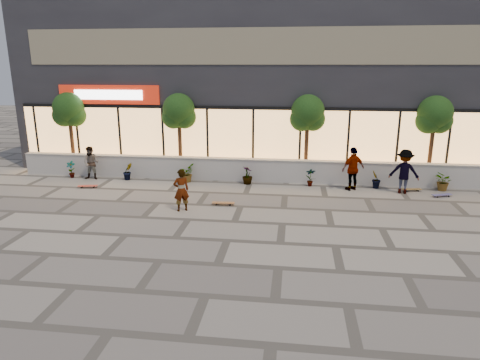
# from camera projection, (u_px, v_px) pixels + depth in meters

# --- Properties ---
(ground) EXTENTS (80.00, 80.00, 0.00)m
(ground) POSITION_uv_depth(u_px,v_px,m) (227.00, 240.00, 13.09)
(ground) COLOR #A39C8E
(ground) RESTS_ON ground
(planter_wall) EXTENTS (22.00, 0.42, 1.04)m
(planter_wall) POSITION_uv_depth(u_px,v_px,m) (251.00, 170.00, 19.66)
(planter_wall) COLOR #BCBAB3
(planter_wall) RESTS_ON ground
(retail_building) EXTENTS (24.00, 9.17, 8.50)m
(retail_building) POSITION_uv_depth(u_px,v_px,m) (261.00, 82.00, 23.93)
(retail_building) COLOR #28272C
(retail_building) RESTS_ON ground
(shrub_a) EXTENTS (0.43, 0.29, 0.81)m
(shrub_a) POSITION_uv_depth(u_px,v_px,m) (71.00, 169.00, 20.21)
(shrub_a) COLOR black
(shrub_a) RESTS_ON ground
(shrub_b) EXTENTS (0.57, 0.57, 0.81)m
(shrub_b) POSITION_uv_depth(u_px,v_px,m) (128.00, 171.00, 19.87)
(shrub_b) COLOR black
(shrub_b) RESTS_ON ground
(shrub_c) EXTENTS (0.68, 0.77, 0.81)m
(shrub_c) POSITION_uv_depth(u_px,v_px,m) (187.00, 173.00, 19.52)
(shrub_c) COLOR black
(shrub_c) RESTS_ON ground
(shrub_d) EXTENTS (0.64, 0.64, 0.81)m
(shrub_d) POSITION_uv_depth(u_px,v_px,m) (247.00, 175.00, 19.17)
(shrub_d) COLOR black
(shrub_d) RESTS_ON ground
(shrub_e) EXTENTS (0.46, 0.35, 0.81)m
(shrub_e) POSITION_uv_depth(u_px,v_px,m) (310.00, 177.00, 18.83)
(shrub_e) COLOR black
(shrub_e) RESTS_ON ground
(shrub_f) EXTENTS (0.55, 0.57, 0.81)m
(shrub_f) POSITION_uv_depth(u_px,v_px,m) (376.00, 179.00, 18.48)
(shrub_f) COLOR black
(shrub_f) RESTS_ON ground
(shrub_g) EXTENTS (0.77, 0.84, 0.81)m
(shrub_g) POSITION_uv_depth(u_px,v_px,m) (444.00, 182.00, 18.13)
(shrub_g) COLOR black
(shrub_g) RESTS_ON ground
(tree_west) EXTENTS (1.60, 1.50, 3.92)m
(tree_west) POSITION_uv_depth(u_px,v_px,m) (69.00, 112.00, 20.79)
(tree_west) COLOR #4F331C
(tree_west) RESTS_ON ground
(tree_midwest) EXTENTS (1.60, 1.50, 3.92)m
(tree_midwest) POSITION_uv_depth(u_px,v_px,m) (179.00, 113.00, 20.11)
(tree_midwest) COLOR #4F331C
(tree_midwest) RESTS_ON ground
(tree_mideast) EXTENTS (1.60, 1.50, 3.92)m
(tree_mideast) POSITION_uv_depth(u_px,v_px,m) (308.00, 115.00, 19.37)
(tree_mideast) COLOR #4F331C
(tree_mideast) RESTS_ON ground
(tree_east) EXTENTS (1.60, 1.50, 3.92)m
(tree_east) POSITION_uv_depth(u_px,v_px,m) (435.00, 117.00, 18.69)
(tree_east) COLOR #4F331C
(tree_east) RESTS_ON ground
(skater_center) EXTENTS (0.68, 0.61, 1.57)m
(skater_center) POSITION_uv_depth(u_px,v_px,m) (181.00, 190.00, 15.56)
(skater_center) COLOR silver
(skater_center) RESTS_ON ground
(skater_left) EXTENTS (0.78, 0.62, 1.56)m
(skater_left) POSITION_uv_depth(u_px,v_px,m) (91.00, 163.00, 19.83)
(skater_left) COLOR #947960
(skater_left) RESTS_ON ground
(skater_right_near) EXTENTS (1.17, 0.95, 1.86)m
(skater_right_near) POSITION_uv_depth(u_px,v_px,m) (353.00, 169.00, 18.11)
(skater_right_near) COLOR silver
(skater_right_near) RESTS_ON ground
(skater_right_far) EXTENTS (1.32, 0.93, 1.85)m
(skater_right_far) POSITION_uv_depth(u_px,v_px,m) (404.00, 172.00, 17.67)
(skater_right_far) COLOR maroon
(skater_right_far) RESTS_ON ground
(skateboard_center) EXTENTS (0.88, 0.27, 0.10)m
(skateboard_center) POSITION_uv_depth(u_px,v_px,m) (223.00, 203.00, 16.37)
(skateboard_center) COLOR #A06434
(skateboard_center) RESTS_ON ground
(skateboard_left) EXTENTS (0.86, 0.38, 0.10)m
(skateboard_left) POSITION_uv_depth(u_px,v_px,m) (88.00, 186.00, 18.65)
(skateboard_left) COLOR red
(skateboard_left) RESTS_ON ground
(skateboard_right_near) EXTENTS (0.85, 0.36, 0.10)m
(skateboard_right_near) POSITION_uv_depth(u_px,v_px,m) (412.00, 189.00, 18.14)
(skateboard_right_near) COLOR brown
(skateboard_right_near) RESTS_ON ground
(skateboard_right_far) EXTENTS (0.86, 0.48, 0.10)m
(skateboard_right_far) POSITION_uv_depth(u_px,v_px,m) (442.00, 195.00, 17.37)
(skateboard_right_far) COLOR #47447D
(skateboard_right_far) RESTS_ON ground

